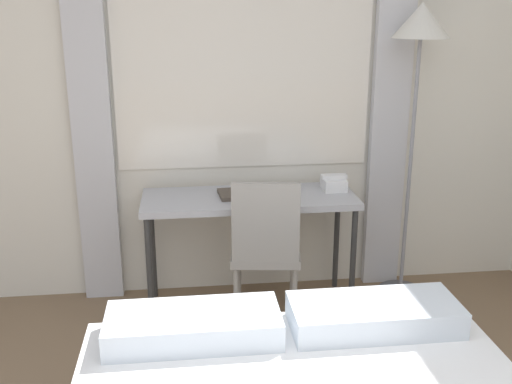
{
  "coord_description": "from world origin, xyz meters",
  "views": [
    {
      "loc": [
        -0.35,
        -0.94,
        1.85
      ],
      "look_at": [
        0.02,
        2.1,
        0.89
      ],
      "focal_mm": 42.0,
      "sensor_mm": 36.0,
      "label": 1
    }
  ],
  "objects_px": {
    "telephone": "(334,183)",
    "book": "(239,194)",
    "desk_chair": "(266,244)",
    "standing_lamp": "(419,55)",
    "desk": "(249,206)"
  },
  "relations": [
    {
      "from": "telephone",
      "to": "book",
      "type": "bearing_deg",
      "value": -174.22
    },
    {
      "from": "desk_chair",
      "to": "book",
      "type": "distance_m",
      "value": 0.38
    },
    {
      "from": "telephone",
      "to": "book",
      "type": "distance_m",
      "value": 0.61
    },
    {
      "from": "book",
      "to": "standing_lamp",
      "type": "bearing_deg",
      "value": 1.33
    },
    {
      "from": "desk_chair",
      "to": "telephone",
      "type": "relative_size",
      "value": 5.26
    },
    {
      "from": "desk",
      "to": "standing_lamp",
      "type": "relative_size",
      "value": 0.7
    },
    {
      "from": "standing_lamp",
      "to": "telephone",
      "type": "xyz_separation_m",
      "value": [
        -0.48,
        0.04,
        -0.78
      ]
    },
    {
      "from": "desk_chair",
      "to": "telephone",
      "type": "bearing_deg",
      "value": 42.61
    },
    {
      "from": "book",
      "to": "telephone",
      "type": "bearing_deg",
      "value": 5.78
    },
    {
      "from": "desk",
      "to": "desk_chair",
      "type": "relative_size",
      "value": 1.41
    },
    {
      "from": "telephone",
      "to": "desk_chair",
      "type": "bearing_deg",
      "value": -145.47
    },
    {
      "from": "book",
      "to": "desk",
      "type": "bearing_deg",
      "value": -10.7
    },
    {
      "from": "desk",
      "to": "desk_chair",
      "type": "xyz_separation_m",
      "value": [
        0.07,
        -0.25,
        -0.15
      ]
    },
    {
      "from": "desk_chair",
      "to": "standing_lamp",
      "type": "xyz_separation_m",
      "value": [
        0.95,
        0.29,
        1.04
      ]
    },
    {
      "from": "desk_chair",
      "to": "book",
      "type": "bearing_deg",
      "value": 124.34
    }
  ]
}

